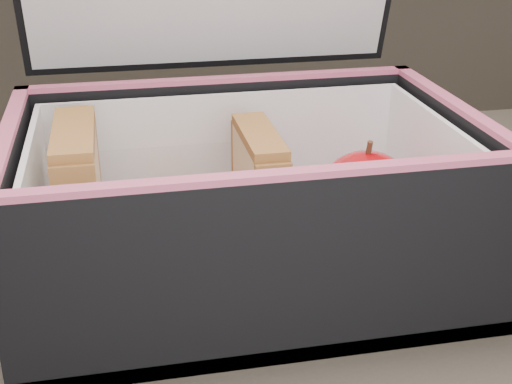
% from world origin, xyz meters
% --- Properties ---
extents(lunch_bag, '(0.32, 0.27, 0.32)m').
position_xyz_m(lunch_bag, '(-0.02, 0.06, 0.82)').
color(lunch_bag, black).
rests_on(lunch_bag, kitchen_table).
extents(plastic_tub, '(0.17, 0.12, 0.07)m').
position_xyz_m(plastic_tub, '(-0.07, 0.06, 0.80)').
color(plastic_tub, white).
rests_on(plastic_tub, lunch_bag).
extents(sandwich_left, '(0.03, 0.10, 0.11)m').
position_xyz_m(sandwich_left, '(-0.13, 0.06, 0.82)').
color(sandwich_left, '#D1B38A').
rests_on(sandwich_left, plastic_tub).
extents(sandwich_right, '(0.02, 0.09, 0.10)m').
position_xyz_m(sandwich_right, '(-0.01, 0.06, 0.82)').
color(sandwich_right, '#D1B38A').
rests_on(sandwich_right, plastic_tub).
extents(carrot_sticks, '(0.05, 0.14, 0.03)m').
position_xyz_m(carrot_sticks, '(-0.07, 0.08, 0.79)').
color(carrot_sticks, '#EB5011').
rests_on(carrot_sticks, plastic_tub).
extents(paper_napkin, '(0.10, 0.10, 0.01)m').
position_xyz_m(paper_napkin, '(0.07, 0.07, 0.77)').
color(paper_napkin, white).
rests_on(paper_napkin, lunch_bag).
extents(red_apple, '(0.08, 0.08, 0.08)m').
position_xyz_m(red_apple, '(0.08, 0.07, 0.81)').
color(red_apple, maroon).
rests_on(red_apple, paper_napkin).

